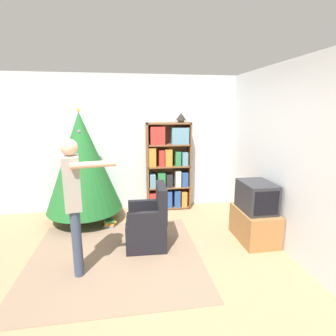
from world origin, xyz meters
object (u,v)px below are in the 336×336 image
object	(u,v)px
television	(257,197)
christmas_tree	(82,162)
standing_person	(74,196)
armchair	(149,225)
bookshelf	(168,167)
table_lamp	(181,117)

from	to	relation	value
television	christmas_tree	size ratio (longest dim) A/B	0.30
christmas_tree	standing_person	size ratio (longest dim) A/B	1.21
television	armchair	xyz separation A→B (m)	(-1.61, 0.07, -0.37)
bookshelf	armchair	distance (m)	1.60
bookshelf	christmas_tree	size ratio (longest dim) A/B	0.86
armchair	television	bearing A→B (deg)	89.91
television	armchair	distance (m)	1.65
television	bookshelf	bearing A→B (deg)	126.26
armchair	table_lamp	distance (m)	2.20
television	armchair	world-z (taller)	armchair
bookshelf	standing_person	xyz separation A→B (m)	(-1.41, -1.91, 0.13)
christmas_tree	standing_person	bearing A→B (deg)	-84.65
bookshelf	table_lamp	size ratio (longest dim) A/B	8.57
armchair	bookshelf	bearing A→B (deg)	162.76
bookshelf	standing_person	size ratio (longest dim) A/B	1.04
bookshelf	armchair	size ratio (longest dim) A/B	1.86
television	standing_person	size ratio (longest dim) A/B	0.36
bookshelf	standing_person	bearing A→B (deg)	-126.38
bookshelf	christmas_tree	xyz separation A→B (m)	(-1.55, -0.34, 0.22)
bookshelf	armchair	world-z (taller)	bookshelf
bookshelf	christmas_tree	distance (m)	1.61
television	christmas_tree	xyz separation A→B (m)	(-2.65, 1.15, 0.37)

